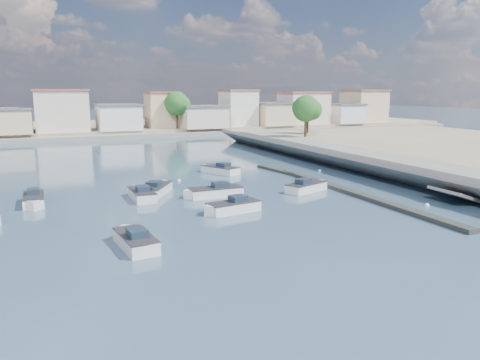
# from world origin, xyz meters

# --- Properties ---
(ground) EXTENTS (400.00, 400.00, 0.00)m
(ground) POSITION_xyz_m (0.00, 40.00, 0.00)
(ground) COLOR #344B68
(ground) RESTS_ON ground
(seawall_walkway) EXTENTS (5.00, 90.00, 1.80)m
(seawall_walkway) POSITION_xyz_m (18.50, 13.00, 0.90)
(seawall_walkway) COLOR slate
(seawall_walkway) RESTS_ON ground
(breakwater) EXTENTS (2.00, 31.02, 0.35)m
(breakwater) POSITION_xyz_m (6.90, 12.69, 0.17)
(breakwater) COLOR black
(breakwater) RESTS_ON ground
(far_shore_land) EXTENTS (160.00, 40.00, 1.40)m
(far_shore_land) POSITION_xyz_m (0.00, 92.00, 0.70)
(far_shore_land) COLOR gray
(far_shore_land) RESTS_ON ground
(far_shore_quay) EXTENTS (160.00, 2.50, 0.80)m
(far_shore_quay) POSITION_xyz_m (0.00, 71.00, 0.40)
(far_shore_quay) COLOR slate
(far_shore_quay) RESTS_ON ground
(far_town) EXTENTS (113.01, 12.80, 8.35)m
(far_town) POSITION_xyz_m (10.71, 76.92, 4.93)
(far_town) COLOR beige
(far_town) RESTS_ON far_shore_land
(shore_trees) EXTENTS (74.56, 38.32, 7.92)m
(shore_trees) POSITION_xyz_m (8.34, 68.11, 6.22)
(shore_trees) COLOR #38281E
(shore_trees) RESTS_ON ground
(motorboat_a) EXTENTS (2.19, 4.96, 1.48)m
(motorboat_a) POSITION_xyz_m (-14.26, 3.40, 0.38)
(motorboat_a) COLOR silver
(motorboat_a) RESTS_ON ground
(motorboat_b) EXTENTS (4.01, 4.94, 1.48)m
(motorboat_b) POSITION_xyz_m (-9.53, 17.86, 0.38)
(motorboat_b) COLOR silver
(motorboat_b) RESTS_ON ground
(motorboat_c) EXTENTS (5.41, 1.91, 1.48)m
(motorboat_c) POSITION_xyz_m (-5.18, 14.53, 0.38)
(motorboat_c) COLOR silver
(motorboat_c) RESTS_ON ground
(motorboat_d) EXTENTS (4.80, 2.44, 1.48)m
(motorboat_d) POSITION_xyz_m (-5.75, 8.70, 0.38)
(motorboat_d) COLOR silver
(motorboat_d) RESTS_ON ground
(motorboat_e) EXTENTS (1.78, 4.89, 1.48)m
(motorboat_e) POSITION_xyz_m (-11.26, 16.25, 0.38)
(motorboat_e) COLOR silver
(motorboat_e) RESTS_ON ground
(motorboat_f) EXTENTS (3.73, 5.03, 1.48)m
(motorboat_f) POSITION_xyz_m (-0.37, 25.82, 0.38)
(motorboat_f) COLOR silver
(motorboat_f) RESTS_ON ground
(motorboat_g) EXTENTS (1.63, 4.73, 1.48)m
(motorboat_g) POSITION_xyz_m (-20.03, 17.34, 0.38)
(motorboat_g) COLOR silver
(motorboat_g) RESTS_ON ground
(motorboat_h) EXTENTS (4.88, 3.18, 1.48)m
(motorboat_h) POSITION_xyz_m (3.94, 13.21, 0.38)
(motorboat_h) COLOR silver
(motorboat_h) RESTS_ON ground
(mooring_buoys) EXTENTS (17.48, 34.69, 0.40)m
(mooring_buoys) POSITION_xyz_m (4.51, 14.95, 0.05)
(mooring_buoys) COLOR white
(mooring_buoys) RESTS_ON ground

